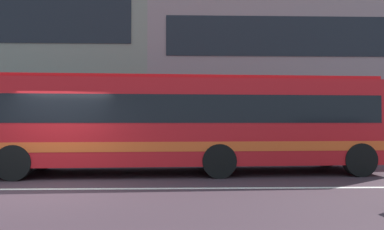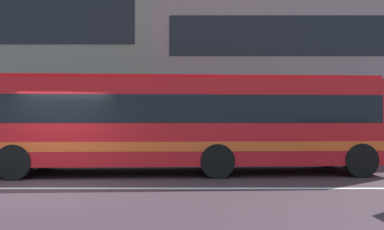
# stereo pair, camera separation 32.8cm
# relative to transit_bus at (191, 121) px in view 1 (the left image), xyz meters

# --- Properties ---
(ground_plane) EXTENTS (160.00, 160.00, 0.00)m
(ground_plane) POSITION_rel_transit_bus_xyz_m (-3.62, -2.66, -1.68)
(ground_plane) COLOR #3C2B33
(lane_centre_line) EXTENTS (60.00, 0.16, 0.01)m
(lane_centre_line) POSITION_rel_transit_bus_xyz_m (-3.62, -2.66, -1.68)
(lane_centre_line) COLOR silver
(lane_centre_line) RESTS_ON ground_plane
(apartment_block_left) EXTENTS (21.20, 11.75, 12.02)m
(apartment_block_left) POSITION_rel_transit_bus_xyz_m (-12.72, 12.97, 4.33)
(apartment_block_left) COLOR gray
(apartment_block_left) RESTS_ON ground_plane
(apartment_block_right) EXTENTS (24.69, 11.75, 10.72)m
(apartment_block_right) POSITION_rel_transit_bus_xyz_m (10.22, 12.97, 3.68)
(apartment_block_right) COLOR gray
(apartment_block_right) RESTS_ON ground_plane
(transit_bus) EXTENTS (12.15, 3.10, 3.04)m
(transit_bus) POSITION_rel_transit_bus_xyz_m (0.00, 0.00, 0.00)
(transit_bus) COLOR red
(transit_bus) RESTS_ON ground_plane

